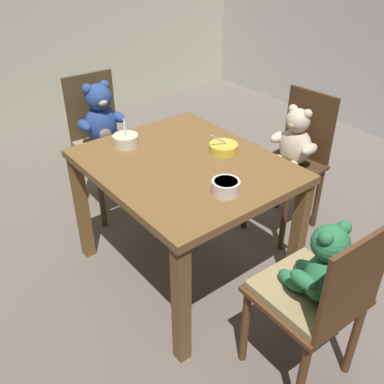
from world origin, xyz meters
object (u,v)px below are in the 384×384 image
at_px(dining_table, 184,179).
at_px(porridge_bowl_yellow_far_center, 223,148).
at_px(porridge_bowl_cream_near_left, 126,140).
at_px(teddy_chair_far_center, 293,150).
at_px(teddy_chair_near_left, 102,129).
at_px(teddy_chair_near_right, 318,284).
at_px(porridge_bowl_white_near_right, 226,187).

distance_m(dining_table, porridge_bowl_yellow_far_center, 0.26).
bearing_deg(porridge_bowl_cream_near_left, teddy_chair_far_center, 66.55).
height_order(teddy_chair_far_center, teddy_chair_near_left, teddy_chair_near_left).
relative_size(dining_table, teddy_chair_near_right, 1.21).
bearing_deg(porridge_bowl_yellow_far_center, teddy_chair_near_left, -165.53).
bearing_deg(porridge_bowl_yellow_far_center, dining_table, -99.30).
distance_m(dining_table, porridge_bowl_white_near_right, 0.37).
distance_m(porridge_bowl_white_near_right, porridge_bowl_cream_near_left, 0.69).
distance_m(teddy_chair_near_right, teddy_chair_far_center, 1.14).
xyz_separation_m(porridge_bowl_white_near_right, porridge_bowl_yellow_far_center, (-0.31, 0.26, -0.01)).
bearing_deg(porridge_bowl_white_near_right, teddy_chair_near_left, 178.73).
height_order(teddy_chair_near_left, porridge_bowl_white_near_right, teddy_chair_near_left).
relative_size(dining_table, porridge_bowl_white_near_right, 8.03).
bearing_deg(porridge_bowl_cream_near_left, teddy_chair_near_right, 5.68).
bearing_deg(porridge_bowl_yellow_far_center, teddy_chair_far_center, 87.94).
height_order(teddy_chair_far_center, porridge_bowl_cream_near_left, teddy_chair_far_center).
xyz_separation_m(teddy_chair_near_left, porridge_bowl_white_near_right, (1.21, -0.03, 0.16)).
bearing_deg(porridge_bowl_cream_near_left, dining_table, 20.92).
relative_size(dining_table, porridge_bowl_cream_near_left, 7.50).
bearing_deg(dining_table, teddy_chair_far_center, 85.83).
relative_size(teddy_chair_far_center, teddy_chair_near_left, 0.97).
xyz_separation_m(teddy_chair_far_center, porridge_bowl_white_near_right, (0.29, -0.82, 0.19)).
xyz_separation_m(dining_table, porridge_bowl_white_near_right, (0.34, -0.03, 0.13)).
distance_m(teddy_chair_near_right, porridge_bowl_yellow_far_center, 0.88).
xyz_separation_m(teddy_chair_near_right, porridge_bowl_cream_near_left, (-1.21, -0.12, 0.20)).
height_order(dining_table, teddy_chair_near_left, teddy_chair_near_left).
relative_size(teddy_chair_far_center, porridge_bowl_white_near_right, 6.88).
bearing_deg(dining_table, porridge_bowl_cream_near_left, -159.08).
relative_size(teddy_chair_far_center, porridge_bowl_cream_near_left, 6.42).
bearing_deg(teddy_chair_far_center, porridge_bowl_cream_near_left, -27.87).
bearing_deg(teddy_chair_near_right, teddy_chair_near_left, 1.88).
bearing_deg(dining_table, teddy_chair_near_left, -179.68).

